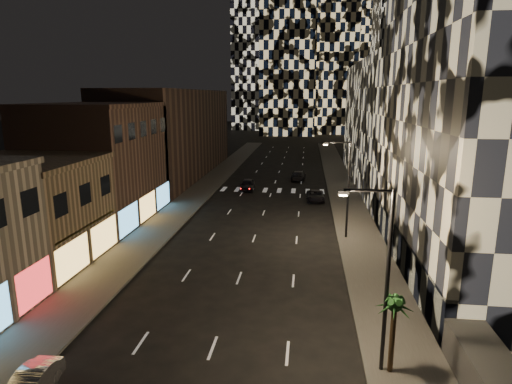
% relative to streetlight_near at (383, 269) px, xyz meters
% --- Properties ---
extents(sidewalk_left, '(4.00, 120.00, 0.15)m').
position_rel_streetlight_near_xyz_m(sidewalk_left, '(-18.35, 40.00, -5.28)').
color(sidewalk_left, '#47443F').
rests_on(sidewalk_left, ground).
extents(sidewalk_right, '(4.00, 120.00, 0.15)m').
position_rel_streetlight_near_xyz_m(sidewalk_right, '(1.65, 40.00, -5.28)').
color(sidewalk_right, '#47443F').
rests_on(sidewalk_right, ground).
extents(curb_left, '(0.20, 120.00, 0.15)m').
position_rel_streetlight_near_xyz_m(curb_left, '(-16.25, 40.00, -5.28)').
color(curb_left, '#4C4C47').
rests_on(curb_left, ground).
extents(curb_right, '(0.20, 120.00, 0.15)m').
position_rel_streetlight_near_xyz_m(curb_right, '(-0.45, 40.00, -5.28)').
color(curb_right, '#4C4C47').
rests_on(curb_right, ground).
extents(retail_tan, '(10.00, 10.00, 8.00)m').
position_rel_streetlight_near_xyz_m(retail_tan, '(-25.35, 11.00, -1.35)').
color(retail_tan, '#856C4F').
rests_on(retail_tan, ground).
extents(retail_brown, '(10.00, 15.00, 12.00)m').
position_rel_streetlight_near_xyz_m(retail_brown, '(-25.35, 23.50, 0.65)').
color(retail_brown, brown).
rests_on(retail_brown, ground).
extents(retail_filler_left, '(10.00, 40.00, 14.00)m').
position_rel_streetlight_near_xyz_m(retail_filler_left, '(-25.35, 50.00, 1.65)').
color(retail_filler_left, brown).
rests_on(retail_filler_left, ground).
extents(midrise_base, '(0.60, 25.00, 3.00)m').
position_rel_streetlight_near_xyz_m(midrise_base, '(3.95, 14.50, -3.85)').
color(midrise_base, '#383838').
rests_on(midrise_base, ground).
extents(midrise_filler_right, '(16.00, 40.00, 18.00)m').
position_rel_streetlight_near_xyz_m(midrise_filler_right, '(11.65, 47.00, 3.65)').
color(midrise_filler_right, '#232326').
rests_on(midrise_filler_right, ground).
extents(streetlight_near, '(2.55, 0.25, 9.00)m').
position_rel_streetlight_near_xyz_m(streetlight_near, '(0.00, 0.00, 0.00)').
color(streetlight_near, black).
rests_on(streetlight_near, sidewalk_right).
extents(streetlight_far, '(2.55, 0.25, 9.00)m').
position_rel_streetlight_near_xyz_m(streetlight_far, '(0.00, 20.00, 0.00)').
color(streetlight_far, black).
rests_on(streetlight_far, sidewalk_right).
extents(car_dark_midlane, '(2.02, 4.69, 1.58)m').
position_rel_streetlight_near_xyz_m(car_dark_midlane, '(-11.85, 39.69, -4.56)').
color(car_dark_midlane, black).
rests_on(car_dark_midlane, ground).
extents(car_dark_oncoming, '(2.28, 5.13, 1.46)m').
position_rel_streetlight_near_xyz_m(car_dark_oncoming, '(-4.85, 48.03, -4.62)').
color(car_dark_oncoming, black).
rests_on(car_dark_oncoming, ground).
extents(car_dark_rightlane, '(2.35, 4.78, 1.31)m').
position_rel_streetlight_near_xyz_m(car_dark_rightlane, '(-2.39, 34.39, -4.70)').
color(car_dark_rightlane, black).
rests_on(car_dark_rightlane, ground).
extents(palm_tree, '(1.95, 1.99, 3.90)m').
position_rel_streetlight_near_xyz_m(palm_tree, '(0.65, -0.08, -1.98)').
color(palm_tree, '#47331E').
rests_on(palm_tree, sidewalk_right).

